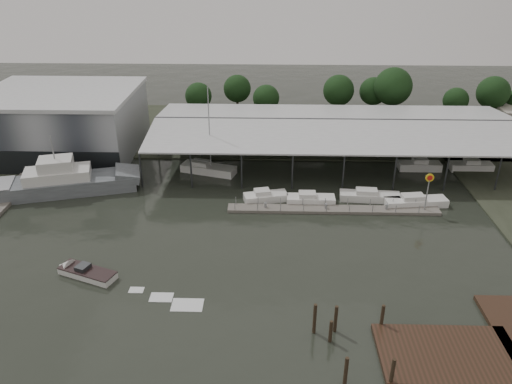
{
  "coord_description": "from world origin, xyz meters",
  "views": [
    {
      "loc": [
        6.39,
        -48.47,
        31.75
      ],
      "look_at": [
        4.73,
        10.31,
        2.5
      ],
      "focal_mm": 35.0,
      "sensor_mm": 36.0,
      "label": 1
    }
  ],
  "objects_px": {
    "grey_trawler": "(68,181)",
    "white_sailboat": "(208,169)",
    "speedboat_underway": "(83,272)",
    "shell_fuel_sign": "(429,185)"
  },
  "relations": [
    {
      "from": "grey_trawler",
      "to": "white_sailboat",
      "type": "xyz_separation_m",
      "value": [
        18.99,
        7.13,
        -0.92
      ]
    },
    {
      "from": "shell_fuel_sign",
      "to": "speedboat_underway",
      "type": "relative_size",
      "value": 0.32
    },
    {
      "from": "white_sailboat",
      "to": "speedboat_underway",
      "type": "xyz_separation_m",
      "value": [
        -10.26,
        -27.03,
        -0.27
      ]
    },
    {
      "from": "grey_trawler",
      "to": "white_sailboat",
      "type": "bearing_deg",
      "value": 5.02
    },
    {
      "from": "shell_fuel_sign",
      "to": "white_sailboat",
      "type": "distance_m",
      "value": 32.52
    },
    {
      "from": "shell_fuel_sign",
      "to": "grey_trawler",
      "type": "height_order",
      "value": "grey_trawler"
    },
    {
      "from": "grey_trawler",
      "to": "white_sailboat",
      "type": "distance_m",
      "value": 20.3
    },
    {
      "from": "speedboat_underway",
      "to": "shell_fuel_sign",
      "type": "bearing_deg",
      "value": -137.9
    },
    {
      "from": "grey_trawler",
      "to": "speedboat_underway",
      "type": "relative_size",
      "value": 1.16
    },
    {
      "from": "white_sailboat",
      "to": "speedboat_underway",
      "type": "height_order",
      "value": "white_sailboat"
    }
  ]
}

